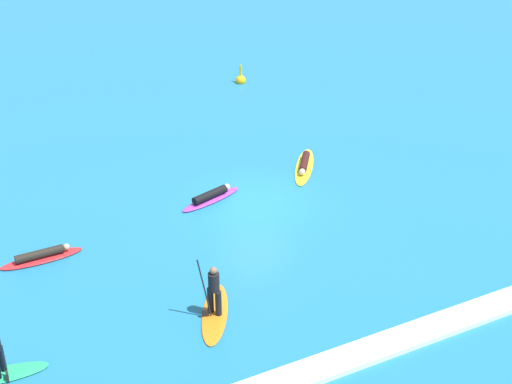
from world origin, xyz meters
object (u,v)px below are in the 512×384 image
object	(u,v)px
surfer_on_purple_board	(211,197)
surfer_on_orange_board	(214,303)
surfer_on_yellow_board	(304,165)
surfer_on_red_board	(41,256)
marker_buoy	(241,80)

from	to	relation	value
surfer_on_purple_board	surfer_on_orange_board	distance (m)	6.82
surfer_on_purple_board	surfer_on_yellow_board	world-z (taller)	surfer_on_purple_board
surfer_on_yellow_board	surfer_on_red_board	distance (m)	11.15
surfer_on_red_board	surfer_on_orange_board	bearing A→B (deg)	-53.17
surfer_on_yellow_board	surfer_on_red_board	xyz separation A→B (m)	(-11.00, -1.87, 0.00)
surfer_on_purple_board	marker_buoy	distance (m)	12.32
surfer_on_orange_board	surfer_on_yellow_board	size ratio (longest dim) A/B	0.95
surfer_on_orange_board	surfer_on_red_board	world-z (taller)	surfer_on_orange_board
surfer_on_yellow_board	surfer_on_red_board	bearing A→B (deg)	-44.85
surfer_on_yellow_board	surfer_on_red_board	world-z (taller)	surfer_on_yellow_board
surfer_on_orange_board	marker_buoy	distance (m)	19.10
surfer_on_red_board	surfer_on_purple_board	bearing A→B (deg)	9.27
surfer_on_red_board	marker_buoy	world-z (taller)	marker_buoy
surfer_on_purple_board	marker_buoy	size ratio (longest dim) A/B	2.52
surfer_on_yellow_board	surfer_on_orange_board	bearing A→B (deg)	-9.59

